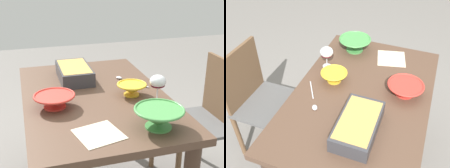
# 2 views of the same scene
# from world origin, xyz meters

# --- Properties ---
(ground_plane) EXTENTS (8.00, 8.00, 0.00)m
(ground_plane) POSITION_xyz_m (0.00, 0.00, 0.00)
(ground_plane) COLOR gray
(dining_table) EXTENTS (1.25, 0.81, 0.74)m
(dining_table) POSITION_xyz_m (0.00, 0.00, 0.62)
(dining_table) COLOR brown
(dining_table) RESTS_ON ground_plane
(chair) EXTENTS (0.44, 0.44, 0.87)m
(chair) POSITION_xyz_m (0.02, -0.77, 0.48)
(chair) COLOR #595959
(chair) RESTS_ON ground_plane
(wine_glass) EXTENTS (0.09, 0.09, 0.16)m
(wine_glass) POSITION_xyz_m (-0.19, -0.31, 0.86)
(wine_glass) COLOR white
(wine_glass) RESTS_ON dining_table
(casserole_dish) EXTENTS (0.36, 0.20, 0.09)m
(casserole_dish) POSITION_xyz_m (0.29, 0.07, 0.80)
(casserole_dish) COLOR #38383D
(casserole_dish) RESTS_ON dining_table
(mixing_bowl) EXTENTS (0.17, 0.17, 0.07)m
(mixing_bowl) POSITION_xyz_m (-0.06, -0.21, 0.79)
(mixing_bowl) COLOR yellow
(mixing_bowl) RESTS_ON dining_table
(small_bowl) EXTENTS (0.22, 0.22, 0.07)m
(small_bowl) POSITION_xyz_m (-0.10, 0.24, 0.79)
(small_bowl) COLOR red
(small_bowl) RESTS_ON dining_table
(serving_bowl) EXTENTS (0.24, 0.24, 0.10)m
(serving_bowl) POSITION_xyz_m (-0.46, -0.20, 0.80)
(serving_bowl) COLOR #4C994C
(serving_bowl) RESTS_ON dining_table
(serving_spoon) EXTENTS (0.24, 0.15, 0.01)m
(serving_spoon) POSITION_xyz_m (0.16, -0.25, 0.75)
(serving_spoon) COLOR silver
(serving_spoon) RESTS_ON dining_table
(napkin) EXTENTS (0.23, 0.23, 0.00)m
(napkin) POSITION_xyz_m (-0.44, 0.09, 0.75)
(napkin) COLOR beige
(napkin) RESTS_ON dining_table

